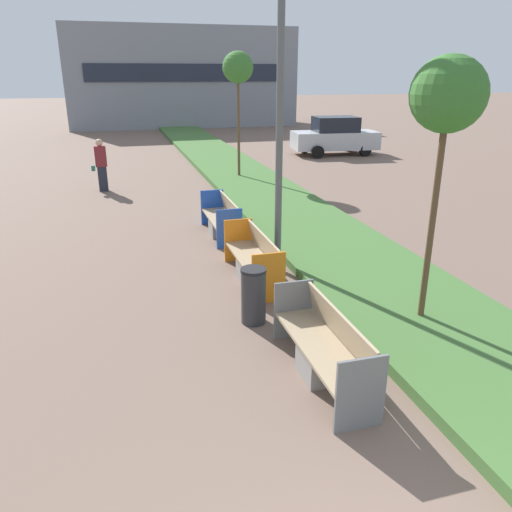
{
  "coord_description": "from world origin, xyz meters",
  "views": [
    {
      "loc": [
        -1.53,
        -1.49,
        3.89
      ],
      "look_at": [
        0.9,
        7.11,
        0.6
      ],
      "focal_mm": 35.0,
      "sensor_mm": 36.0,
      "label": 1
    }
  ],
  "objects_px": {
    "sapling_tree_near": "(448,98)",
    "bench_grey_frame": "(324,351)",
    "parked_car_distant": "(335,136)",
    "litter_bin": "(254,296)",
    "bench_blue_frame": "(222,221)",
    "pedestrian_walking": "(101,165)",
    "street_lamp_post": "(281,52)",
    "bench_orange_frame": "(254,262)",
    "sapling_tree_far": "(238,69)"
  },
  "relations": [
    {
      "from": "sapling_tree_near",
      "to": "bench_grey_frame",
      "type": "bearing_deg",
      "value": -156.14
    },
    {
      "from": "parked_car_distant",
      "to": "bench_grey_frame",
      "type": "bearing_deg",
      "value": -108.4
    },
    {
      "from": "litter_bin",
      "to": "bench_blue_frame",
      "type": "bearing_deg",
      "value": 84.1
    },
    {
      "from": "sapling_tree_near",
      "to": "parked_car_distant",
      "type": "relative_size",
      "value": 0.95
    },
    {
      "from": "sapling_tree_near",
      "to": "pedestrian_walking",
      "type": "height_order",
      "value": "sapling_tree_near"
    },
    {
      "from": "street_lamp_post",
      "to": "bench_grey_frame",
      "type": "bearing_deg",
      "value": -98.93
    },
    {
      "from": "bench_orange_frame",
      "to": "litter_bin",
      "type": "height_order",
      "value": "litter_bin"
    },
    {
      "from": "bench_blue_frame",
      "to": "parked_car_distant",
      "type": "bearing_deg",
      "value": 54.34
    },
    {
      "from": "bench_grey_frame",
      "to": "sapling_tree_far",
      "type": "relative_size",
      "value": 0.49
    },
    {
      "from": "street_lamp_post",
      "to": "sapling_tree_near",
      "type": "xyz_separation_m",
      "value": [
        1.49,
        -2.95,
        -0.69
      ]
    },
    {
      "from": "bench_grey_frame",
      "to": "parked_car_distant",
      "type": "bearing_deg",
      "value": 65.43
    },
    {
      "from": "bench_grey_frame",
      "to": "street_lamp_post",
      "type": "height_order",
      "value": "street_lamp_post"
    },
    {
      "from": "sapling_tree_far",
      "to": "pedestrian_walking",
      "type": "relative_size",
      "value": 2.59
    },
    {
      "from": "litter_bin",
      "to": "parked_car_distant",
      "type": "xyz_separation_m",
      "value": [
        8.74,
        16.28,
        0.44
      ]
    },
    {
      "from": "litter_bin",
      "to": "sapling_tree_near",
      "type": "distance_m",
      "value": 4.12
    },
    {
      "from": "bench_grey_frame",
      "to": "bench_blue_frame",
      "type": "bearing_deg",
      "value": 90.02
    },
    {
      "from": "street_lamp_post",
      "to": "parked_car_distant",
      "type": "relative_size",
      "value": 1.77
    },
    {
      "from": "pedestrian_walking",
      "to": "parked_car_distant",
      "type": "xyz_separation_m",
      "value": [
        11.18,
        5.44,
        -0.0
      ]
    },
    {
      "from": "street_lamp_post",
      "to": "sapling_tree_near",
      "type": "height_order",
      "value": "street_lamp_post"
    },
    {
      "from": "sapling_tree_near",
      "to": "pedestrian_walking",
      "type": "xyz_separation_m",
      "value": [
        -5.03,
        11.67,
        -2.64
      ]
    },
    {
      "from": "street_lamp_post",
      "to": "bench_orange_frame",
      "type": "bearing_deg",
      "value": -149.57
    },
    {
      "from": "bench_grey_frame",
      "to": "parked_car_distant",
      "type": "xyz_separation_m",
      "value": [
        8.25,
        18.04,
        0.54
      ]
    },
    {
      "from": "bench_blue_frame",
      "to": "bench_orange_frame",
      "type": "bearing_deg",
      "value": -89.96
    },
    {
      "from": "litter_bin",
      "to": "parked_car_distant",
      "type": "distance_m",
      "value": 18.48
    },
    {
      "from": "bench_grey_frame",
      "to": "street_lamp_post",
      "type": "distance_m",
      "value": 5.52
    },
    {
      "from": "bench_blue_frame",
      "to": "sapling_tree_far",
      "type": "distance_m",
      "value": 7.89
    },
    {
      "from": "bench_blue_frame",
      "to": "pedestrian_walking",
      "type": "relative_size",
      "value": 1.18
    },
    {
      "from": "sapling_tree_far",
      "to": "bench_blue_frame",
      "type": "bearing_deg",
      "value": -107.53
    },
    {
      "from": "bench_orange_frame",
      "to": "street_lamp_post",
      "type": "xyz_separation_m",
      "value": [
        0.61,
        0.36,
        3.87
      ]
    },
    {
      "from": "sapling_tree_far",
      "to": "pedestrian_walking",
      "type": "bearing_deg",
      "value": -173.08
    },
    {
      "from": "bench_orange_frame",
      "to": "pedestrian_walking",
      "type": "distance_m",
      "value": 9.55
    },
    {
      "from": "street_lamp_post",
      "to": "parked_car_distant",
      "type": "bearing_deg",
      "value": 61.66
    },
    {
      "from": "litter_bin",
      "to": "parked_car_distant",
      "type": "bearing_deg",
      "value": 61.76
    },
    {
      "from": "sapling_tree_near",
      "to": "parked_car_distant",
      "type": "xyz_separation_m",
      "value": [
        6.14,
        17.11,
        -2.64
      ]
    },
    {
      "from": "bench_grey_frame",
      "to": "pedestrian_walking",
      "type": "distance_m",
      "value": 12.95
    },
    {
      "from": "bench_blue_frame",
      "to": "litter_bin",
      "type": "xyz_separation_m",
      "value": [
        -0.49,
        -4.78,
        0.11
      ]
    },
    {
      "from": "sapling_tree_far",
      "to": "parked_car_distant",
      "type": "xyz_separation_m",
      "value": [
        6.14,
        4.83,
        -3.11
      ]
    },
    {
      "from": "bench_orange_frame",
      "to": "sapling_tree_far",
      "type": "bearing_deg",
      "value": 77.75
    },
    {
      "from": "bench_grey_frame",
      "to": "bench_orange_frame",
      "type": "height_order",
      "value": "same"
    },
    {
      "from": "bench_orange_frame",
      "to": "sapling_tree_far",
      "type": "height_order",
      "value": "sapling_tree_far"
    },
    {
      "from": "bench_grey_frame",
      "to": "litter_bin",
      "type": "relative_size",
      "value": 2.41
    },
    {
      "from": "sapling_tree_far",
      "to": "parked_car_distant",
      "type": "bearing_deg",
      "value": 38.17
    },
    {
      "from": "sapling_tree_far",
      "to": "parked_car_distant",
      "type": "relative_size",
      "value": 1.06
    },
    {
      "from": "parked_car_distant",
      "to": "street_lamp_post",
      "type": "bearing_deg",
      "value": -112.18
    },
    {
      "from": "sapling_tree_near",
      "to": "pedestrian_walking",
      "type": "bearing_deg",
      "value": 113.33
    },
    {
      "from": "bench_grey_frame",
      "to": "sapling_tree_far",
      "type": "height_order",
      "value": "sapling_tree_far"
    },
    {
      "from": "sapling_tree_near",
      "to": "bench_orange_frame",
      "type": "bearing_deg",
      "value": 129.04
    },
    {
      "from": "bench_orange_frame",
      "to": "sapling_tree_far",
      "type": "xyz_separation_m",
      "value": [
        2.1,
        9.69,
        3.65
      ]
    },
    {
      "from": "pedestrian_walking",
      "to": "parked_car_distant",
      "type": "bearing_deg",
      "value": 25.96
    },
    {
      "from": "bench_grey_frame",
      "to": "street_lamp_post",
      "type": "relative_size",
      "value": 0.3
    }
  ]
}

